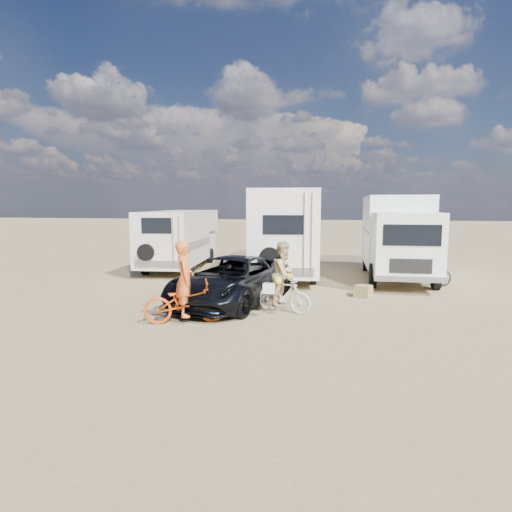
% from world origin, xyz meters
% --- Properties ---
extents(ground, '(140.00, 140.00, 0.00)m').
position_xyz_m(ground, '(0.00, 0.00, 0.00)').
color(ground, '#9C855D').
rests_on(ground, ground).
extents(rv_main, '(3.35, 7.68, 3.42)m').
position_xyz_m(rv_main, '(-0.36, 6.91, 1.71)').
color(rv_main, white).
rests_on(rv_main, ground).
extents(rv_left, '(2.72, 6.65, 2.59)m').
position_xyz_m(rv_left, '(-5.16, 7.68, 1.29)').
color(rv_left, beige).
rests_on(rv_left, ground).
extents(box_truck, '(2.41, 6.50, 3.22)m').
position_xyz_m(box_truck, '(4.10, 6.58, 1.61)').
color(box_truck, white).
rests_on(box_truck, ground).
extents(dark_suv, '(3.23, 5.28, 1.37)m').
position_xyz_m(dark_suv, '(-1.13, 1.29, 0.68)').
color(dark_suv, black).
rests_on(dark_suv, ground).
extents(bike_man, '(2.09, 1.36, 1.04)m').
position_xyz_m(bike_man, '(-1.70, -0.98, 0.52)').
color(bike_man, '#C03F09').
rests_on(bike_man, ground).
extents(bike_woman, '(1.63, 0.91, 0.94)m').
position_xyz_m(bike_woman, '(0.52, 0.56, 0.47)').
color(bike_woman, beige).
rests_on(bike_woman, ground).
extents(rider_man, '(0.65, 0.79, 1.84)m').
position_xyz_m(rider_man, '(-1.70, -0.98, 0.92)').
color(rider_man, orange).
rests_on(rider_man, ground).
extents(rider_woman, '(0.89, 1.01, 1.73)m').
position_xyz_m(rider_woman, '(0.52, 0.56, 0.87)').
color(rider_woman, tan).
rests_on(rider_woman, ground).
extents(bike_parked, '(2.04, 1.39, 1.01)m').
position_xyz_m(bike_parked, '(4.91, 5.61, 0.51)').
color(bike_parked, '#292B29').
rests_on(bike_parked, ground).
extents(cooler, '(0.60, 0.47, 0.43)m').
position_xyz_m(cooler, '(-1.29, 1.75, 0.22)').
color(cooler, '#29617B').
rests_on(cooler, ground).
extents(crate, '(0.61, 0.61, 0.37)m').
position_xyz_m(crate, '(2.70, 2.95, 0.19)').
color(crate, olive).
rests_on(crate, ground).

